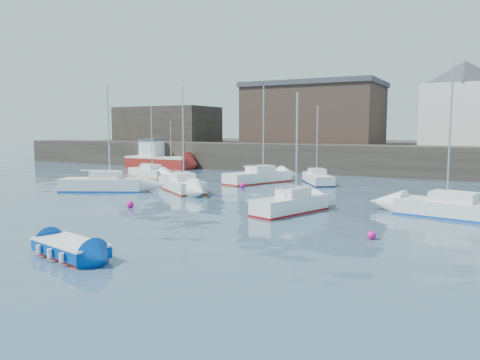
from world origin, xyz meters
The scene contains 18 objects.
water centered at (0.00, 0.00, 0.00)m, with size 220.00×220.00×0.00m, color #2D4760.
quay_wall centered at (0.00, 35.00, 1.50)m, with size 90.00×5.00×3.00m, color #28231E.
land_strip centered at (0.00, 53.00, 1.40)m, with size 90.00×32.00×2.80m, color #28231E.
bldg_east_d centered at (11.00, 41.50, 7.36)m, with size 11.14×11.14×8.95m.
warehouse centered at (-6.00, 43.00, 6.62)m, with size 16.40×10.40×7.60m.
bldg_west centered at (-28.00, 42.00, 5.30)m, with size 14.00×8.00×5.00m.
blue_dinghy centered at (0.35, -1.81, 0.35)m, with size 3.52×2.11×0.63m.
fishing_boat centered at (-21.53, 31.50, 1.08)m, with size 8.44×3.17×5.59m.
sailboat_a centered at (-11.87, 12.33, 0.56)m, with size 6.31×4.47×7.91m.
sailboat_b centered at (-6.76, 15.26, 0.51)m, with size 6.01×5.21×7.81m.
sailboat_c centered at (3.99, 10.53, 0.51)m, with size 3.11×5.33×6.69m.
sailboat_d centered at (12.36, 13.25, 0.49)m, with size 6.62×3.16×8.11m.
sailboat_e centered at (-15.54, 22.40, 0.45)m, with size 5.65×3.45×6.93m.
sailboat_f centered at (0.83, 24.59, 0.47)m, with size 4.13×5.18×6.64m.
sailboat_h centered at (-3.98, 22.83, 0.54)m, with size 4.30×6.77×8.32m.
buoy_near centered at (-5.10, 7.63, 0.00)m, with size 0.43×0.43×0.43m, color #E00E8D.
buoy_mid centered at (9.40, 6.30, 0.00)m, with size 0.37×0.37×0.37m, color #E00E8D.
buoy_far centered at (-3.55, 19.07, 0.00)m, with size 0.42×0.42×0.42m, color #E00E8D.
Camera 1 is at (13.61, -13.58, 4.68)m, focal length 35.00 mm.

